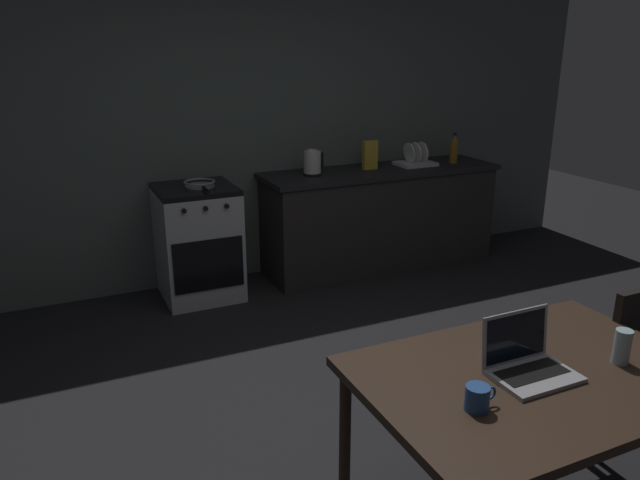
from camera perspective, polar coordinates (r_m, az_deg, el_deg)
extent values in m
plane|color=black|center=(3.41, 7.00, -17.43)|extent=(12.00, 12.00, 0.00)
cube|color=#565F5B|center=(5.28, -4.59, 10.57)|extent=(6.40, 0.10, 2.57)
cube|color=#282623|center=(5.52, 5.59, 1.88)|extent=(2.10, 0.60, 0.87)
cube|color=black|center=(5.41, 5.74, 6.52)|extent=(2.16, 0.64, 0.04)
cube|color=#B7BABF|center=(4.93, -11.41, -0.43)|extent=(0.60, 0.60, 0.87)
cube|color=black|center=(4.80, -11.74, 4.74)|extent=(0.60, 0.60, 0.04)
cube|color=black|center=(4.67, -10.45, -2.34)|extent=(0.54, 0.01, 0.40)
cylinder|color=black|center=(4.49, -12.71, 2.69)|extent=(0.04, 0.02, 0.04)
cylinder|color=black|center=(4.53, -10.74, 2.94)|extent=(0.04, 0.02, 0.04)
cylinder|color=black|center=(4.57, -8.79, 3.18)|extent=(0.04, 0.02, 0.04)
cube|color=#332319|center=(2.55, 19.51, -12.11)|extent=(1.35, 0.91, 0.04)
cylinder|color=#332319|center=(2.70, 2.36, -18.61)|extent=(0.05, 0.05, 0.72)
cylinder|color=#332319|center=(3.36, 21.89, -12.04)|extent=(0.05, 0.05, 0.72)
cylinder|color=black|center=(3.36, 25.19, -15.39)|extent=(0.04, 0.04, 0.43)
cube|color=#99999E|center=(2.49, 19.57, -12.01)|extent=(0.32, 0.22, 0.02)
cube|color=black|center=(2.50, 19.35, -11.67)|extent=(0.28, 0.12, 0.00)
cube|color=#99999E|center=(2.52, 17.95, -8.63)|extent=(0.32, 0.03, 0.21)
cube|color=black|center=(2.51, 18.03, -8.68)|extent=(0.29, 0.02, 0.18)
cylinder|color=black|center=(5.11, -0.72, 6.25)|extent=(0.15, 0.15, 0.02)
cylinder|color=silver|center=(5.09, -0.73, 7.37)|extent=(0.15, 0.15, 0.18)
cylinder|color=silver|center=(5.07, -0.73, 8.47)|extent=(0.09, 0.09, 0.02)
cube|color=black|center=(5.12, 0.17, 7.55)|extent=(0.02, 0.02, 0.13)
cylinder|color=#8C601E|center=(5.76, 12.51, 8.08)|extent=(0.08, 0.08, 0.20)
cone|color=#8C601E|center=(5.74, 12.59, 9.34)|extent=(0.08, 0.08, 0.06)
cylinder|color=black|center=(5.74, 12.62, 9.73)|extent=(0.03, 0.03, 0.02)
cylinder|color=gray|center=(4.79, -11.29, 5.04)|extent=(0.23, 0.23, 0.01)
torus|color=gray|center=(4.78, -11.31, 5.40)|extent=(0.24, 0.24, 0.02)
cylinder|color=black|center=(4.59, -10.68, 4.71)|extent=(0.02, 0.18, 0.02)
cylinder|color=#264C8C|center=(2.23, 14.61, -14.23)|extent=(0.09, 0.09, 0.09)
torus|color=#264C8C|center=(2.26, 15.73, -13.74)|extent=(0.05, 0.01, 0.05)
cylinder|color=#99B7C6|center=(2.71, 26.62, -8.98)|extent=(0.07, 0.07, 0.14)
cube|color=gold|center=(5.35, 4.75, 8.01)|extent=(0.13, 0.05, 0.25)
cube|color=silver|center=(5.60, 8.98, 7.13)|extent=(0.34, 0.26, 0.03)
cylinder|color=white|center=(5.54, 8.42, 8.15)|extent=(0.04, 0.18, 0.18)
cylinder|color=white|center=(5.58, 9.03, 8.19)|extent=(0.04, 0.18, 0.18)
cylinder|color=white|center=(5.62, 9.63, 8.23)|extent=(0.04, 0.18, 0.18)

